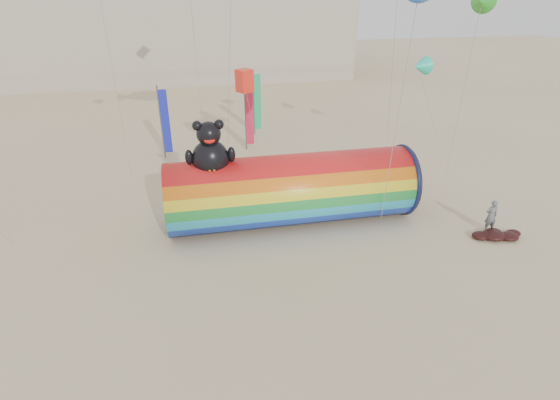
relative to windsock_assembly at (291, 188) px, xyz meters
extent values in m
plane|color=#CCB58C|center=(-1.53, -3.64, -1.94)|extent=(160.00, 160.00, 0.00)
cylinder|color=red|center=(0.01, 0.00, -0.10)|extent=(12.63, 3.68, 3.68)
torus|color=#0F1438|center=(6.20, 0.00, -0.10)|extent=(0.25, 3.86, 3.86)
cylinder|color=black|center=(6.35, 0.00, -0.10)|extent=(0.06, 3.65, 3.65)
ellipsoid|color=black|center=(-3.98, 0.00, 1.90)|extent=(1.80, 1.61, 1.89)
ellipsoid|color=yellow|center=(-3.98, -0.58, 1.80)|extent=(0.93, 0.41, 0.81)
sphere|color=black|center=(-3.98, 0.00, 3.16)|extent=(1.16, 1.16, 1.16)
sphere|color=black|center=(-4.49, 0.00, 3.59)|extent=(0.46, 0.46, 0.46)
sphere|color=black|center=(-3.48, 0.00, 3.59)|extent=(0.46, 0.46, 0.46)
ellipsoid|color=red|center=(-3.98, -0.47, 3.01)|extent=(0.51, 0.19, 0.32)
ellipsoid|color=black|center=(-4.98, -0.10, 2.11)|extent=(0.38, 0.38, 0.76)
ellipsoid|color=black|center=(-2.98, -0.10, 2.11)|extent=(0.38, 0.38, 0.76)
imported|color=slate|center=(9.65, -3.11, -1.06)|extent=(0.67, 0.46, 1.76)
ellipsoid|color=#3C0E0A|center=(9.46, -3.83, -1.74)|extent=(1.17, 0.99, 0.41)
ellipsoid|color=#3C0E0A|center=(10.16, -4.03, -1.77)|extent=(0.99, 0.84, 0.34)
ellipsoid|color=#3C0E0A|center=(8.86, -3.68, -1.78)|extent=(0.91, 0.77, 0.32)
ellipsoid|color=#3C0E0A|center=(9.76, -3.43, -1.80)|extent=(0.78, 0.66, 0.27)
ellipsoid|color=#3C0E0A|center=(10.66, -3.73, -1.81)|extent=(0.73, 0.62, 0.25)
cylinder|color=#59595E|center=(-6.82, 11.03, 0.66)|extent=(0.10, 0.10, 5.20)
cube|color=#1921BC|center=(-6.51, 11.03, 0.71)|extent=(0.56, 0.06, 4.50)
cylinder|color=#59595E|center=(-0.78, 11.57, 0.66)|extent=(0.10, 0.10, 5.20)
cube|color=#E11F43|center=(-0.47, 11.57, 0.71)|extent=(0.56, 0.06, 4.50)
cylinder|color=#59595E|center=(0.39, 15.19, 0.66)|extent=(0.10, 0.10, 5.20)
cube|color=#1CB76E|center=(0.70, 15.19, 0.71)|extent=(0.56, 0.06, 4.50)
cone|color=green|center=(9.92, 1.35, 8.64)|extent=(1.23, 1.23, 1.11)
cone|color=#1AD5AB|center=(10.28, 7.12, 4.56)|extent=(1.20, 1.20, 1.08)
cube|color=#FE2C1C|center=(-1.63, 4.60, 4.60)|extent=(0.76, 0.76, 1.22)
camera|label=1|loc=(-4.71, -19.82, 9.51)|focal=28.00mm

